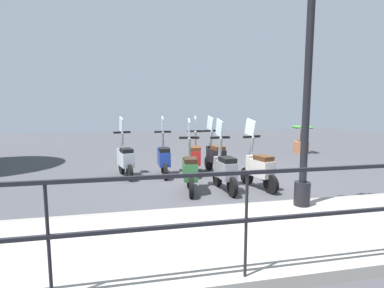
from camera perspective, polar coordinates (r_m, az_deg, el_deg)
ground_plane at (r=7.31m, az=4.19°, el=-7.10°), size 28.00×28.00×0.00m
promenade_walkway at (r=4.50m, az=15.79°, el=-15.84°), size 2.20×20.00×0.15m
fence_railing at (r=3.39m, az=24.60°, el=-9.05°), size 0.04×16.03×1.07m
lamp_post_near at (r=5.23m, az=21.05°, el=8.87°), size 0.26×0.90×4.20m
potted_palm at (r=12.21m, az=20.11°, el=0.45°), size 1.06×0.66×1.05m
scooter_near_0 at (r=6.71m, az=12.61°, el=-4.35°), size 1.21×0.52×1.54m
scooter_near_1 at (r=6.41m, az=6.23°, el=-4.78°), size 1.23×0.44×1.54m
scooter_near_2 at (r=6.32m, az=-0.39°, el=-4.91°), size 1.23×0.45×1.54m
scooter_far_0 at (r=8.09m, az=4.46°, el=-2.19°), size 1.22×0.47×1.54m
scooter_far_1 at (r=7.93m, az=0.63°, el=-2.38°), size 1.22×0.50×1.54m
scooter_far_2 at (r=7.77m, az=-5.37°, el=-2.61°), size 1.23×0.44×1.54m
scooter_far_3 at (r=7.79m, az=-12.59°, el=-2.73°), size 1.21×0.52×1.54m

